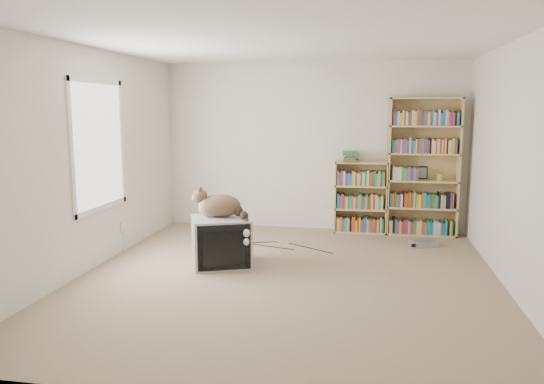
% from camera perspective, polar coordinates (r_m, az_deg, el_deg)
% --- Properties ---
extents(floor, '(4.50, 5.00, 0.01)m').
position_cam_1_polar(floor, '(5.82, 1.64, -9.26)').
color(floor, gray).
rests_on(floor, ground).
extents(wall_back, '(4.50, 0.02, 2.50)m').
position_cam_1_polar(wall_back, '(8.03, 4.40, 4.88)').
color(wall_back, silver).
rests_on(wall_back, floor).
extents(wall_front, '(4.50, 0.02, 2.50)m').
position_cam_1_polar(wall_front, '(3.13, -5.23, -1.56)').
color(wall_front, silver).
rests_on(wall_front, floor).
extents(wall_left, '(0.02, 5.00, 2.50)m').
position_cam_1_polar(wall_left, '(6.30, -19.03, 3.30)').
color(wall_left, silver).
rests_on(wall_left, floor).
extents(wall_right, '(0.02, 5.00, 2.50)m').
position_cam_1_polar(wall_right, '(5.67, 24.80, 2.38)').
color(wall_right, silver).
rests_on(wall_right, floor).
extents(ceiling, '(4.50, 5.00, 0.02)m').
position_cam_1_polar(ceiling, '(5.57, 1.76, 15.99)').
color(ceiling, white).
rests_on(ceiling, wall_back).
extents(window, '(0.02, 1.22, 1.52)m').
position_cam_1_polar(window, '(6.45, -18.13, 4.81)').
color(window, white).
rests_on(window, wall_left).
extents(crt_tv, '(0.83, 0.79, 0.57)m').
position_cam_1_polar(crt_tv, '(6.25, -5.49, -5.31)').
color(crt_tv, '#98989A').
rests_on(crt_tv, floor).
extents(cat, '(0.75, 0.52, 0.58)m').
position_cam_1_polar(cat, '(6.18, -5.20, -1.84)').
color(cat, '#3A2918').
rests_on(cat, crt_tv).
extents(bookcase_tall, '(0.99, 0.30, 1.97)m').
position_cam_1_polar(bookcase_tall, '(7.91, 15.92, 2.19)').
color(bookcase_tall, tan).
rests_on(bookcase_tall, floor).
extents(bookcase_short, '(0.77, 0.30, 1.06)m').
position_cam_1_polar(bookcase_short, '(7.93, 9.53, -0.81)').
color(bookcase_short, tan).
rests_on(bookcase_short, floor).
extents(book_stack, '(0.22, 0.28, 0.15)m').
position_cam_1_polar(book_stack, '(7.80, 8.51, 3.82)').
color(book_stack, '#B73B18').
rests_on(book_stack, bookcase_short).
extents(green_mug, '(0.09, 0.09, 0.10)m').
position_cam_1_polar(green_mug, '(7.93, 17.60, 1.55)').
color(green_mug, '#74B032').
rests_on(green_mug, bookcase_tall).
extents(framed_print, '(0.14, 0.05, 0.19)m').
position_cam_1_polar(framed_print, '(7.99, 15.87, 2.02)').
color(framed_print, black).
rests_on(framed_print, bookcase_tall).
extents(dvd_player, '(0.39, 0.34, 0.08)m').
position_cam_1_polar(dvd_player, '(7.40, 16.04, -5.31)').
color(dvd_player, '#9D9DA2').
rests_on(dvd_player, floor).
extents(wall_outlet, '(0.01, 0.08, 0.13)m').
position_cam_1_polar(wall_outlet, '(7.05, -15.77, -3.65)').
color(wall_outlet, silver).
rests_on(wall_outlet, wall_left).
extents(floor_cables, '(1.20, 0.70, 0.01)m').
position_cam_1_polar(floor_cables, '(7.03, 0.01, -5.99)').
color(floor_cables, black).
rests_on(floor_cables, floor).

